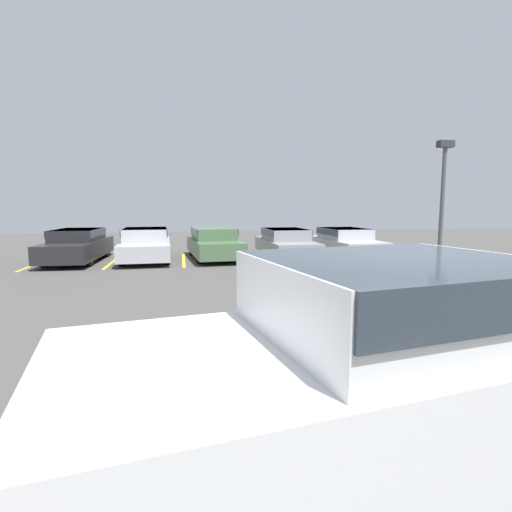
{
  "coord_description": "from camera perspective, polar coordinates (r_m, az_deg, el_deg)",
  "views": [
    {
      "loc": [
        -2.29,
        -3.46,
        2.11
      ],
      "look_at": [
        -0.67,
        5.28,
        1.0
      ],
      "focal_mm": 28.0,
      "sensor_mm": 36.0,
      "label": 1
    }
  ],
  "objects": [
    {
      "name": "parked_sedan_a",
      "position": [
        16.71,
        -24.12,
        1.52
      ],
      "size": [
        1.9,
        4.71,
        1.24
      ],
      "rotation": [
        0.0,
        0.0,
        -1.61
      ],
      "color": "#232326",
      "rests_on": "ground_plane"
    },
    {
      "name": "stall_stripe_d",
      "position": [
        16.28,
        -0.85,
        -0.32
      ],
      "size": [
        0.12,
        4.03,
        0.01
      ],
      "primitive_type": "cube",
      "color": "yellow",
      "rests_on": "ground_plane"
    },
    {
      "name": "parked_sedan_c",
      "position": [
        16.23,
        -6.06,
        1.96
      ],
      "size": [
        2.1,
        4.58,
        1.24
      ],
      "rotation": [
        0.0,
        0.0,
        -1.49
      ],
      "color": "#4C6B47",
      "rests_on": "ground_plane"
    },
    {
      "name": "stall_stripe_c",
      "position": [
        16.05,
        -10.3,
        -0.54
      ],
      "size": [
        0.12,
        4.03,
        0.01
      ],
      "primitive_type": "cube",
      "color": "yellow",
      "rests_on": "ground_plane"
    },
    {
      "name": "parked_sedan_b",
      "position": [
        16.21,
        -15.47,
        1.77
      ],
      "size": [
        2.0,
        4.62,
        1.26
      ],
      "rotation": [
        0.0,
        0.0,
        -1.53
      ],
      "color": "#B7BABF",
      "rests_on": "ground_plane"
    },
    {
      "name": "ground_plane",
      "position": [
        4.66,
        21.77,
        -20.38
      ],
      "size": [
        60.0,
        60.0,
        0.0
      ],
      "primitive_type": "plane",
      "color": "#4C4947"
    },
    {
      "name": "stall_stripe_e",
      "position": [
        16.93,
        8.11,
        -0.1
      ],
      "size": [
        0.12,
        4.03,
        0.01
      ],
      "primitive_type": "cube",
      "color": "yellow",
      "rests_on": "ground_plane"
    },
    {
      "name": "parked_sedan_e",
      "position": [
        17.38,
        12.58,
        2.09
      ],
      "size": [
        1.91,
        4.63,
        1.18
      ],
      "rotation": [
        0.0,
        0.0,
        -1.55
      ],
      "color": "#B7BABF",
      "rests_on": "ground_plane"
    },
    {
      "name": "stall_stripe_b",
      "position": [
        16.27,
        -19.75,
        -0.74
      ],
      "size": [
        0.12,
        4.03,
        0.01
      ],
      "primitive_type": "cube",
      "color": "yellow",
      "rests_on": "ground_plane"
    },
    {
      "name": "stall_stripe_a",
      "position": [
        16.91,
        -28.73,
        -0.92
      ],
      "size": [
        0.12,
        4.03,
        0.01
      ],
      "primitive_type": "cube",
      "color": "yellow",
      "rests_on": "ground_plane"
    },
    {
      "name": "parked_sedan_d",
      "position": [
        16.44,
        4.27,
        1.96
      ],
      "size": [
        1.75,
        4.51,
        1.19
      ],
      "rotation": [
        0.0,
        0.0,
        -1.57
      ],
      "color": "gray",
      "rests_on": "ground_plane"
    },
    {
      "name": "pickup_truck",
      "position": [
        3.57,
        23.15,
        -13.88
      ],
      "size": [
        5.86,
        2.84,
        1.73
      ],
      "rotation": [
        0.0,
        0.0,
        0.17
      ],
      "color": "white",
      "rests_on": "ground_plane"
    },
    {
      "name": "stall_stripe_f",
      "position": [
        17.96,
        16.22,
        0.1
      ],
      "size": [
        0.12,
        4.03,
        0.01
      ],
      "primitive_type": "cube",
      "color": "yellow",
      "rests_on": "ground_plane"
    },
    {
      "name": "light_post",
      "position": [
        20.03,
        25.19,
        9.43
      ],
      "size": [
        0.7,
        0.36,
        5.0
      ],
      "color": "#515156",
      "rests_on": "ground_plane"
    }
  ]
}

